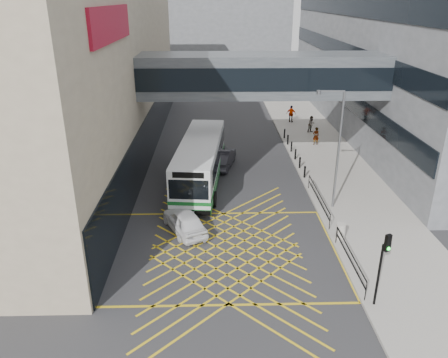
{
  "coord_description": "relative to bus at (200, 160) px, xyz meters",
  "views": [
    {
      "loc": [
        -0.6,
        -20.41,
        12.83
      ],
      "look_at": [
        0.0,
        4.0,
        2.6
      ],
      "focal_mm": 35.0,
      "sensor_mm": 36.0,
      "label": 1
    }
  ],
  "objects": [
    {
      "name": "box_junction",
      "position": [
        1.59,
        -9.57,
        -1.76
      ],
      "size": [
        12.0,
        9.0,
        0.01
      ],
      "color": "gold",
      "rests_on": "ground"
    },
    {
      "name": "building_far",
      "position": [
        -0.41,
        50.43,
        7.24
      ],
      "size": [
        28.0,
        16.0,
        18.0
      ],
      "primitive_type": "cube",
      "color": "slate",
      "rests_on": "ground"
    },
    {
      "name": "skybridge",
      "position": [
        4.59,
        2.43,
        5.74
      ],
      "size": [
        20.0,
        4.1,
        3.0
      ],
      "color": "#464B50",
      "rests_on": "ground"
    },
    {
      "name": "kerb_railings",
      "position": [
        7.74,
        -7.79,
        -0.88
      ],
      "size": [
        0.05,
        12.54,
        1.0
      ],
      "color": "black",
      "rests_on": "pavement"
    },
    {
      "name": "traffic_light",
      "position": [
        8.11,
        -14.43,
        0.76
      ],
      "size": [
        0.3,
        0.43,
        3.64
      ],
      "rotation": [
        0.0,
        0.0,
        0.42
      ],
      "color": "black",
      "rests_on": "pavement"
    },
    {
      "name": "car_silver",
      "position": [
        1.03,
        6.83,
        -1.12
      ],
      "size": [
        2.35,
        4.33,
        1.28
      ],
      "primitive_type": "imported",
      "rotation": [
        0.0,
        0.0,
        3.3
      ],
      "color": "gray",
      "rests_on": "ground"
    },
    {
      "name": "ground",
      "position": [
        1.59,
        -9.57,
        -1.76
      ],
      "size": [
        120.0,
        120.0,
        0.0
      ],
      "primitive_type": "plane",
      "color": "#333335"
    },
    {
      "name": "pavement",
      "position": [
        10.59,
        5.43,
        -1.68
      ],
      "size": [
        6.0,
        54.0,
        0.16
      ],
      "primitive_type": "cube",
      "color": "#A09B92",
      "rests_on": "ground"
    },
    {
      "name": "bus",
      "position": [
        0.0,
        0.0,
        0.0
      ],
      "size": [
        3.8,
        11.95,
        3.29
      ],
      "rotation": [
        0.0,
        0.0,
        -0.09
      ],
      "color": "silver",
      "rests_on": "ground"
    },
    {
      "name": "pedestrian_a",
      "position": [
        10.38,
        8.3,
        -0.78
      ],
      "size": [
        0.74,
        0.6,
        1.66
      ],
      "primitive_type": "imported",
      "rotation": [
        0.0,
        0.0,
        3.35
      ],
      "color": "gray",
      "rests_on": "pavement"
    },
    {
      "name": "pedestrian_b",
      "position": [
        10.83,
        12.36,
        -0.79
      ],
      "size": [
        0.92,
        0.83,
        1.63
      ],
      "primitive_type": "imported",
      "rotation": [
        0.0,
        0.0,
        0.59
      ],
      "color": "gray",
      "rests_on": "pavement"
    },
    {
      "name": "litter_bin",
      "position": [
        8.09,
        -8.62,
        -1.14
      ],
      "size": [
        0.53,
        0.53,
        0.92
      ],
      "primitive_type": "cylinder",
      "color": "#ADA89E",
      "rests_on": "pavement"
    },
    {
      "name": "street_lamp",
      "position": [
        8.54,
        -4.54,
        2.72
      ],
      "size": [
        1.72,
        0.3,
        7.58
      ],
      "rotation": [
        0.0,
        0.0,
        -0.05
      ],
      "color": "slate",
      "rests_on": "pavement"
    },
    {
      "name": "bollards",
      "position": [
        7.84,
        5.43,
        -1.15
      ],
      "size": [
        0.14,
        10.14,
        0.9
      ],
      "color": "black",
      "rests_on": "pavement"
    },
    {
      "name": "pedestrian_c",
      "position": [
        9.42,
        16.13,
        -0.69
      ],
      "size": [
        1.2,
        0.91,
        1.83
      ],
      "primitive_type": "imported",
      "rotation": [
        0.0,
        0.0,
        2.72
      ],
      "color": "gray",
      "rests_on": "pavement"
    },
    {
      "name": "car_white",
      "position": [
        -0.77,
        -7.3,
        -1.07
      ],
      "size": [
        3.44,
        4.7,
        1.39
      ],
      "primitive_type": "imported",
      "rotation": [
        0.0,
        0.0,
        3.57
      ],
      "color": "white",
      "rests_on": "ground"
    },
    {
      "name": "car_dark",
      "position": [
        1.63,
        3.3,
        -1.02
      ],
      "size": [
        2.86,
        5.07,
        1.5
      ],
      "primitive_type": "imported",
      "rotation": [
        0.0,
        0.0,
        2.92
      ],
      "color": "#242328",
      "rests_on": "ground"
    }
  ]
}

